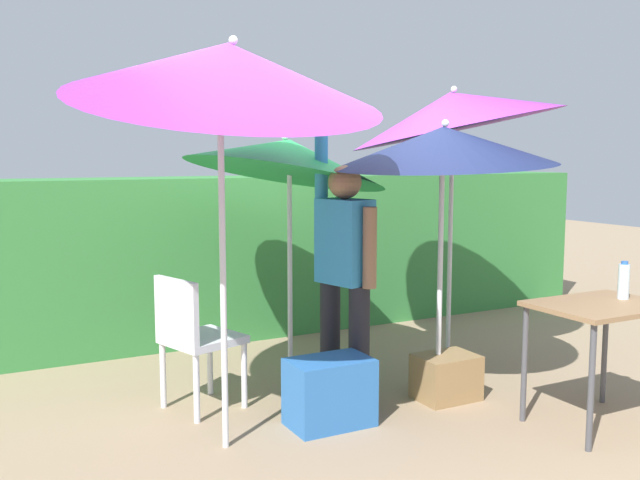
# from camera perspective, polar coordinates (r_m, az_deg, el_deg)

# --- Properties ---
(ground_plane) EXTENTS (24.00, 24.00, 0.00)m
(ground_plane) POSITION_cam_1_polar(r_m,az_deg,el_deg) (4.74, 1.74, -13.72)
(ground_plane) COLOR #9E8466
(hedge_row) EXTENTS (8.00, 0.70, 1.47)m
(hedge_row) POSITION_cam_1_polar(r_m,az_deg,el_deg) (6.56, -7.99, -1.36)
(hedge_row) COLOR #38843D
(hedge_row) RESTS_ON ground_plane
(umbrella_rainbow) EXTENTS (1.53, 1.50, 1.95)m
(umbrella_rainbow) POSITION_cam_1_polar(r_m,az_deg,el_deg) (5.21, -2.67, 6.67)
(umbrella_rainbow) COLOR silver
(umbrella_rainbow) RESTS_ON ground_plane
(umbrella_orange) EXTENTS (1.72, 1.68, 2.38)m
(umbrella_orange) POSITION_cam_1_polar(r_m,az_deg,el_deg) (5.67, 10.70, 10.18)
(umbrella_orange) COLOR silver
(umbrella_orange) RESTS_ON ground_plane
(umbrella_yellow) EXTENTS (1.50, 1.49, 1.92)m
(umbrella_yellow) POSITION_cam_1_polar(r_m,az_deg,el_deg) (4.78, 9.96, 7.43)
(umbrella_yellow) COLOR silver
(umbrella_yellow) RESTS_ON ground_plane
(umbrella_navy) EXTENTS (1.76, 1.77, 2.51)m
(umbrella_navy) POSITION_cam_1_polar(r_m,az_deg,el_deg) (3.96, -7.54, 13.28)
(umbrella_navy) COLOR silver
(umbrella_navy) RESTS_ON ground_plane
(person_vendor) EXTENTS (0.30, 0.56, 1.88)m
(person_vendor) POSITION_cam_1_polar(r_m,az_deg,el_deg) (4.68, 1.99, -2.12)
(person_vendor) COLOR black
(person_vendor) RESTS_ON ground_plane
(chair_plastic) EXTENTS (0.55, 0.55, 0.89)m
(chair_plastic) POSITION_cam_1_polar(r_m,az_deg,el_deg) (4.69, -10.16, -7.49)
(chair_plastic) COLOR silver
(chair_plastic) RESTS_ON ground_plane
(cooler_box) EXTENTS (0.51, 0.33, 0.42)m
(cooler_box) POSITION_cam_1_polar(r_m,az_deg,el_deg) (4.46, 0.78, -12.18)
(cooler_box) COLOR #2D6BB7
(cooler_box) RESTS_ON ground_plane
(crate_cardboard) EXTENTS (0.41, 0.31, 0.31)m
(crate_cardboard) POSITION_cam_1_polar(r_m,az_deg,el_deg) (5.00, 10.14, -10.83)
(crate_cardboard) COLOR #9E7A4C
(crate_cardboard) RESTS_ON ground_plane
(folding_table) EXTENTS (0.80, 0.60, 0.77)m
(folding_table) POSITION_cam_1_polar(r_m,az_deg,el_deg) (4.67, 21.72, -5.92)
(folding_table) COLOR #4C4C51
(folding_table) RESTS_ON ground_plane
(bottle_water) EXTENTS (0.07, 0.07, 0.24)m
(bottle_water) POSITION_cam_1_polar(r_m,az_deg,el_deg) (4.82, 23.31, -3.06)
(bottle_water) COLOR silver
(bottle_water) RESTS_ON folding_table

